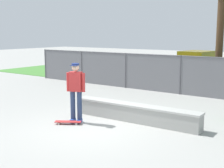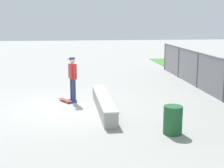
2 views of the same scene
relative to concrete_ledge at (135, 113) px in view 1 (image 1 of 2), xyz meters
The scene contains 6 objects.
ground_plane 1.58m from the concrete_ledge, 116.40° to the right, with size 80.00×80.00×0.00m, color #9E9E99.
concrete_ledge is the anchor object (origin of this frame).
skateboarder 1.97m from the concrete_ledge, 141.81° to the right, with size 0.57×0.38×1.84m.
skateboard 2.08m from the concrete_ledge, 135.75° to the right, with size 0.78×0.59×0.09m.
chainlink_fence 5.08m from the concrete_ledge, 97.88° to the left, with size 17.72×0.07×1.76m.
car_yellow 10.89m from the concrete_ledge, 100.93° to the left, with size 2.30×4.34×1.66m.
Camera 1 is at (5.72, -6.78, 2.75)m, focal length 50.49 mm.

